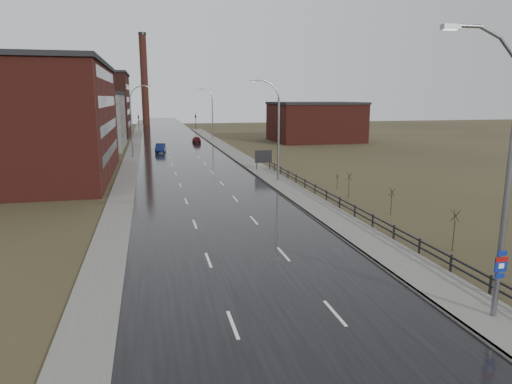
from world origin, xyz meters
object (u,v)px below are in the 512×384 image
streetlight_main (502,182)px  billboard (263,157)px  car_near (161,148)px  car_far (197,140)px

streetlight_main → billboard: 42.37m
billboard → car_near: 26.82m
streetlight_main → car_near: streetlight_main is taller
streetlight_main → car_far: bearing=92.8°
car_far → billboard: bearing=97.5°
car_far → car_near: bearing=64.3°
streetlight_main → billboard: size_ratio=4.51×
billboard → streetlight_main: bearing=-90.9°
car_near → car_far: 17.73m
billboard → car_near: billboard is taller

